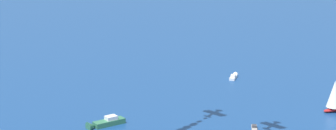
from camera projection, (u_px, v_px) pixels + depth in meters
motorboat_far_port at (234, 76)px, 225.01m from camera, size 5.45×6.21×1.91m
motorboat_inshore at (104, 123)px, 180.07m from camera, size 2.81×10.68×3.10m
motorboat_outer_ring_c at (254, 129)px, 176.51m from camera, size 5.15×4.65×1.60m
sailboat_outer_ring_d at (335, 96)px, 190.88m from camera, size 4.77×8.02×10.08m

